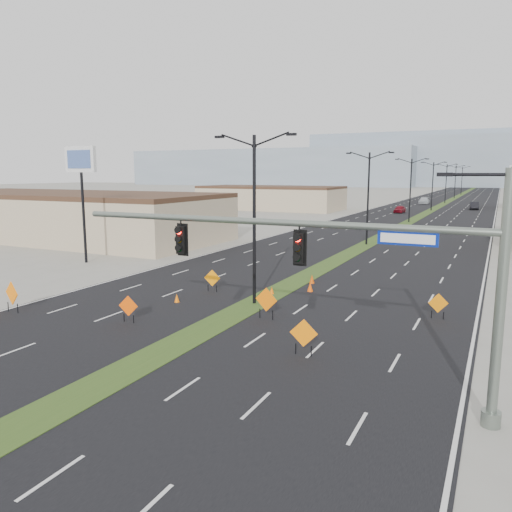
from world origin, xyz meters
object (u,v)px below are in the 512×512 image
at_px(signal_mast, 350,264).
at_px(car_left, 400,209).
at_px(streetlight_2, 410,188).
at_px(car_mid, 474,206).
at_px(cone_1, 310,287).
at_px(car_far, 424,201).
at_px(cone_2, 312,279).
at_px(streetlight_1, 368,195).
at_px(construction_sign_5, 438,304).
at_px(cone_3, 272,290).
at_px(construction_sign_2, 212,279).
at_px(streetlight_3, 433,185).
at_px(streetlight_6, 462,180).
at_px(construction_sign_0, 12,294).
at_px(cone_0, 177,298).
at_px(construction_sign_4, 304,334).
at_px(pole_sign_west, 81,168).
at_px(construction_sign_3, 266,301).
at_px(streetlight_0, 254,215).
at_px(streetlight_5, 455,181).
at_px(streetlight_4, 446,182).
at_px(construction_sign_1, 128,307).

distance_m(signal_mast, car_left, 85.80).
height_order(signal_mast, streetlight_2, streetlight_2).
distance_m(car_mid, cone_1, 86.65).
height_order(car_far, cone_2, car_far).
bearing_deg(car_mid, streetlight_1, -102.36).
height_order(streetlight_2, cone_1, streetlight_2).
height_order(construction_sign_5, cone_3, construction_sign_5).
relative_size(construction_sign_2, cone_1, 2.29).
height_order(streetlight_3, car_left, streetlight_3).
bearing_deg(cone_1, streetlight_6, 90.69).
bearing_deg(car_left, construction_sign_0, -92.17).
relative_size(streetlight_2, car_far, 1.78).
bearing_deg(cone_3, cone_0, -135.11).
bearing_deg(construction_sign_4, cone_2, 98.89).
xyz_separation_m(cone_2, pole_sign_west, (-20.87, -0.73, 7.95)).
distance_m(streetlight_1, car_mid, 63.55).
height_order(car_far, construction_sign_3, construction_sign_3).
height_order(streetlight_0, streetlight_5, same).
height_order(streetlight_3, construction_sign_0, streetlight_3).
relative_size(construction_sign_0, cone_2, 2.84).
distance_m(signal_mast, car_far, 117.88).
bearing_deg(streetlight_1, signal_mast, -77.31).
xyz_separation_m(construction_sign_5, cone_3, (-10.36, 1.06, -0.56)).
bearing_deg(streetlight_4, construction_sign_1, -92.07).
relative_size(streetlight_0, cone_2, 15.85).
xyz_separation_m(construction_sign_0, construction_sign_2, (7.57, 9.33, -0.20)).
bearing_deg(construction_sign_4, car_mid, 79.32).
relative_size(construction_sign_2, construction_sign_4, 0.90).
bearing_deg(construction_sign_1, car_left, 79.61).
relative_size(cone_1, pole_sign_west, 0.06).
bearing_deg(pole_sign_west, car_left, 78.38).
relative_size(streetlight_3, construction_sign_0, 5.57).
distance_m(streetlight_5, construction_sign_4, 147.04).
bearing_deg(streetlight_4, cone_3, -90.00).
relative_size(streetlight_2, construction_sign_2, 6.75).
height_order(signal_mast, construction_sign_0, signal_mast).
xyz_separation_m(streetlight_5, car_far, (-4.53, -32.92, -4.60)).
height_order(car_far, construction_sign_4, construction_sign_4).
xyz_separation_m(streetlight_4, construction_sign_1, (-4.29, -118.36, -4.56)).
bearing_deg(construction_sign_5, streetlight_5, 74.77).
height_order(streetlight_3, construction_sign_2, streetlight_3).
relative_size(streetlight_6, construction_sign_0, 5.57).
bearing_deg(streetlight_2, car_far, 95.07).
bearing_deg(cone_3, streetlight_5, 90.00).
bearing_deg(streetlight_4, construction_sign_2, -92.04).
bearing_deg(cone_2, car_far, 93.29).
bearing_deg(streetlight_6, streetlight_5, -90.00).
relative_size(car_mid, construction_sign_3, 2.85).
relative_size(streetlight_0, streetlight_2, 1.00).
relative_size(streetlight_0, streetlight_4, 1.00).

